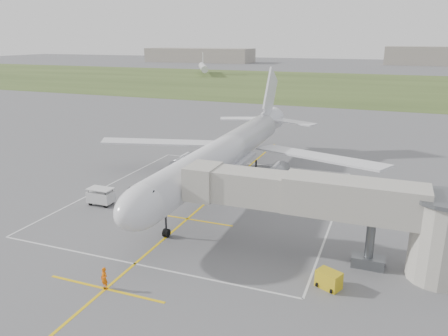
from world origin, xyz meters
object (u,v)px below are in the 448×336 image
at_px(jet_bridge, 343,209).
at_px(ramp_worker_nose, 104,278).
at_px(baggage_cart, 101,196).
at_px(ramp_worker_wing, 188,175).
at_px(airliner, 225,153).
at_px(gpu_unit, 329,280).

height_order(jet_bridge, ramp_worker_nose, jet_bridge).
bearing_deg(jet_bridge, ramp_worker_nose, -146.40).
relative_size(baggage_cart, ramp_worker_wing, 1.47).
xyz_separation_m(jet_bridge, ramp_worker_nose, (-15.78, -10.48, -3.88)).
bearing_deg(baggage_cart, airliner, 44.56).
distance_m(ramp_worker_nose, ramp_worker_wing, 25.52).
bearing_deg(baggage_cart, ramp_worker_nose, -53.01).
bearing_deg(airliner, ramp_worker_nose, -90.13).
relative_size(gpu_unit, ramp_worker_nose, 1.22).
xyz_separation_m(jet_bridge, baggage_cart, (-26.46, 3.66, -3.76)).
height_order(airliner, baggage_cart, airliner).
bearing_deg(airliner, jet_bridge, -42.19).
bearing_deg(airliner, baggage_cart, -135.38).
xyz_separation_m(baggage_cart, ramp_worker_wing, (5.52, 10.85, -0.05)).
distance_m(gpu_unit, ramp_worker_wing, 27.96).
relative_size(gpu_unit, baggage_cart, 0.75).
bearing_deg(gpu_unit, jet_bridge, 111.25).
relative_size(airliner, jet_bridge, 2.00).
distance_m(airliner, ramp_worker_wing, 6.26).
bearing_deg(ramp_worker_nose, airliner, 104.70).
bearing_deg(jet_bridge, baggage_cart, 172.13).
distance_m(airliner, jet_bridge, 21.22).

